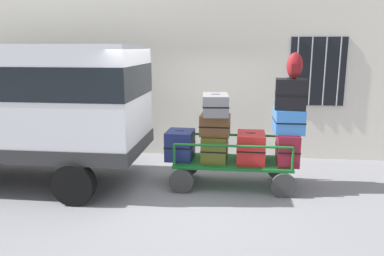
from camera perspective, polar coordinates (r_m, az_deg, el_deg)
name	(u,v)px	position (r m, az deg, el deg)	size (l,w,h in m)	color
ground_plane	(195,188)	(6.94, 0.43, -9.15)	(40.00, 40.00, 0.00)	gray
building_wall	(206,48)	(8.78, 2.21, 12.01)	(12.00, 0.38, 5.00)	silver
van	(8,99)	(7.70, -26.22, 4.01)	(5.01, 2.00, 2.58)	silver
luggage_cart	(232,166)	(6.99, 6.15, -5.77)	(2.20, 1.01, 0.48)	#146023
cart_railing	(233,143)	(6.87, 6.24, -2.29)	(2.08, 0.88, 0.42)	#146023
suitcase_left_bottom	(180,145)	(6.99, -1.82, -2.57)	(0.52, 0.61, 0.54)	navy
suitcase_midleft_bottom	(215,147)	(6.93, 3.52, -2.95)	(0.48, 0.74, 0.49)	#4C5119
suitcase_midleft_middle	(215,125)	(6.77, 3.54, 0.47)	(0.55, 0.49, 0.38)	brown
suitcase_midleft_top	(215,104)	(6.70, 3.58, 3.60)	(0.51, 0.79, 0.37)	slate
suitcase_center_bottom	(251,147)	(6.88, 8.94, -2.94)	(0.52, 0.68, 0.54)	#B21E1E
suitcase_midright_bottom	(287,148)	(6.94, 14.33, -2.98)	(0.41, 0.71, 0.56)	maroon
suitcase_midright_middle	(289,121)	(6.87, 14.50, 1.11)	(0.52, 0.61, 0.43)	#3372C6
suitcase_midright_top	(290,94)	(6.75, 14.77, 5.06)	(0.56, 0.50, 0.53)	black
backpack	(295,66)	(6.68, 15.38, 9.14)	(0.27, 0.22, 0.44)	maroon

